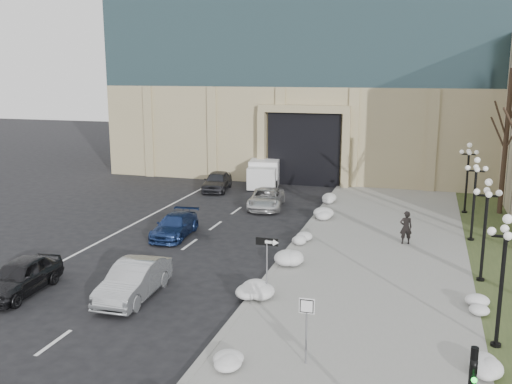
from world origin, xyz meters
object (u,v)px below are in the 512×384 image
Objects in this scene: car_d at (266,198)px; lamppost_d at (468,168)px; keep_sign at (307,317)px; box_truck at (266,172)px; car_e at (217,181)px; lamppost_b at (486,216)px; lamppost_a at (503,263)px; car_a at (20,276)px; one_way_sign at (271,249)px; car_b at (134,280)px; car_c at (175,226)px; pedestrian at (406,227)px; lamppost_c at (475,188)px.

lamppost_d is at bearing 1.04° from car_d.
box_truck is at bearing 106.55° from keep_sign.
car_e is 0.95× the size of lamppost_d.
lamppost_b is 1.00× the size of lamppost_d.
lamppost_d is at bearing -31.06° from box_truck.
lamppost_b is (0.00, 6.50, 0.00)m from lamppost_a.
car_e is (0.56, 22.35, 0.01)m from car_a.
box_truck is at bearing 44.02° from car_e.
car_d is 1.01× the size of lamppost_d.
lamppost_a reaches higher than car_d.
box_truck is at bearing 128.92° from lamppost_b.
car_e is at bearing 116.80° from one_way_sign.
car_b is 25.23m from box_truck.
car_b is at bearing -164.89° from one_way_sign.
car_a is 1.00× the size of car_c.
car_a is 19.37m from pedestrian.
lamppost_c is (5.99, 16.07, 1.35)m from keep_sign.
lamppost_c is at bearing 32.44° from car_a.
lamppost_b reaches higher than box_truck.
lamppost_c is (8.53, 11.11, 0.88)m from one_way_sign.
lamppost_d reaches higher than keep_sign.
lamppost_d is at bearing -15.74° from car_e.
keep_sign is 0.49× the size of lamppost_d.
car_b is 15.48m from lamppost_b.
lamppost_c is (18.38, -8.85, 2.31)m from car_e.
pedestrian reaches higher than car_b.
car_b is at bearing -126.45° from lamppost_d.
lamppost_b is at bearing -90.00° from lamppost_d.
lamppost_c is at bearing 67.85° from keep_sign.
pedestrian is 11.87m from lamppost_a.
lamppost_a is 13.00m from lamppost_c.
pedestrian is 4.43m from lamppost_c.
keep_sign reaches higher than car_c.
car_e is at bearing -48.84° from pedestrian.
pedestrian is at bearing -152.24° from lamppost_c.
lamppost_a is (3.48, -11.17, 2.04)m from pedestrian.
car_b is 1.75× the size of one_way_sign.
lamppost_c is 1.00× the size of lamppost_d.
keep_sign is 23.39m from lamppost_d.
car_d is at bearing 126.97° from lamppost_a.
keep_sign is at bearing -79.15° from car_d.
lamppost_c is at bearing -34.16° from car_e.
lamppost_b is (16.21, -2.68, 2.43)m from car_c.
box_truck reaches higher than car_a.
one_way_sign is 5.60m from keep_sign.
lamppost_c is (0.00, 6.50, 0.00)m from lamppost_b.
lamppost_c is (15.46, -12.65, 2.04)m from box_truck.
car_c is 8.77m from car_d.
car_b is 0.97× the size of lamppost_d.
lamppost_c reaches higher than box_truck.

